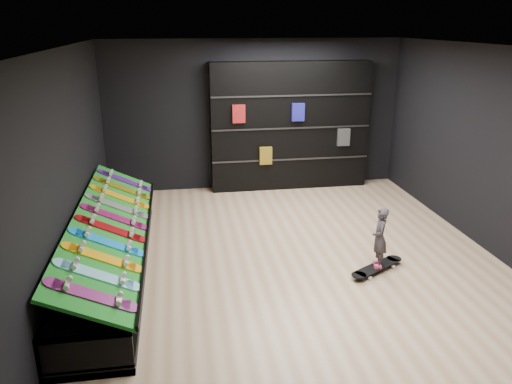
{
  "coord_description": "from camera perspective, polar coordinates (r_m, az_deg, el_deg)",
  "views": [
    {
      "loc": [
        -1.57,
        -6.45,
        3.31
      ],
      "look_at": [
        -0.5,
        0.2,
        1.0
      ],
      "focal_mm": 35.0,
      "sensor_mm": 36.0,
      "label": 1
    }
  ],
  "objects": [
    {
      "name": "back_shelving",
      "position": [
        10.23,
        3.9,
        7.5
      ],
      "size": [
        3.22,
        0.38,
        2.58
      ],
      "primitive_type": "cube",
      "color": "black",
      "rests_on": "ground"
    },
    {
      "name": "display_board_8",
      "position": [
        8.38,
        -14.97,
        0.41
      ],
      "size": [
        0.93,
        0.22,
        0.5
      ],
      "primitive_type": null,
      "rotation": [
        0.0,
        0.44,
        0.0
      ],
      "color": "yellow",
      "rests_on": "turf_ramp"
    },
    {
      "name": "child",
      "position": [
        7.09,
        13.84,
        -6.36
      ],
      "size": [
        0.19,
        0.23,
        0.51
      ],
      "primitive_type": "imported",
      "rotation": [
        0.0,
        0.0,
        -1.87
      ],
      "color": "black",
      "rests_on": "floor_skateboard"
    },
    {
      "name": "display_board_9",
      "position": [
        8.78,
        -14.73,
        1.27
      ],
      "size": [
        0.93,
        0.22,
        0.5
      ],
      "primitive_type": null,
      "rotation": [
        0.0,
        0.44,
        0.0
      ],
      "color": "purple",
      "rests_on": "turf_ramp"
    },
    {
      "name": "wall_left",
      "position": [
        6.85,
        -20.86,
        2.34
      ],
      "size": [
        0.02,
        7.0,
        3.0
      ],
      "primitive_type": "cube",
      "color": "black",
      "rests_on": "ground"
    },
    {
      "name": "ceiling",
      "position": [
        6.64,
        4.72,
        16.2
      ],
      "size": [
        6.0,
        7.0,
        0.01
      ],
      "primitive_type": "cube",
      "color": "white",
      "rests_on": "ground"
    },
    {
      "name": "display_board_2",
      "position": [
        6.04,
        -17.08,
        -7.16
      ],
      "size": [
        0.93,
        0.22,
        0.5
      ],
      "primitive_type": null,
      "rotation": [
        0.0,
        0.44,
        0.0
      ],
      "color": "yellow",
      "rests_on": "turf_ramp"
    },
    {
      "name": "wall_front",
      "position": [
        3.8,
        16.85,
        -10.43
      ],
      "size": [
        6.0,
        0.02,
        3.0
      ],
      "primitive_type": "cube",
      "color": "black",
      "rests_on": "ground"
    },
    {
      "name": "display_board_0",
      "position": [
        5.31,
        -18.21,
        -11.13
      ],
      "size": [
        0.93,
        0.22,
        0.5
      ],
      "primitive_type": null,
      "rotation": [
        0.0,
        0.44,
        0.0
      ],
      "color": "#2626BF",
      "rests_on": "turf_ramp"
    },
    {
      "name": "display_board_1",
      "position": [
        5.67,
        -17.61,
        -9.01
      ],
      "size": [
        0.93,
        0.22,
        0.5
      ],
      "primitive_type": null,
      "rotation": [
        0.0,
        0.44,
        0.0
      ],
      "color": "#0CB2E5",
      "rests_on": "turf_ramp"
    },
    {
      "name": "display_board_4",
      "position": [
        6.81,
        -16.21,
        -4.06
      ],
      "size": [
        0.93,
        0.22,
        0.5
      ],
      "primitive_type": null,
      "rotation": [
        0.0,
        0.44,
        0.0
      ],
      "color": "red",
      "rests_on": "turf_ramp"
    },
    {
      "name": "display_board_5",
      "position": [
        7.2,
        -15.85,
        -2.76
      ],
      "size": [
        0.93,
        0.22,
        0.5
      ],
      "primitive_type": null,
      "rotation": [
        0.0,
        0.44,
        0.0
      ],
      "color": "#E5198C",
      "rests_on": "turf_ramp"
    },
    {
      "name": "turf_ramp",
      "position": [
        7.01,
        -16.11,
        -3.6
      ],
      "size": [
        0.92,
        4.5,
        0.46
      ],
      "primitive_type": "cube",
      "rotation": [
        0.0,
        0.44,
        0.0
      ],
      "color": "#106817",
      "rests_on": "display_rack"
    },
    {
      "name": "floor_skateboard",
      "position": [
        7.23,
        13.65,
        -8.56
      ],
      "size": [
        0.96,
        0.68,
        0.09
      ],
      "primitive_type": null,
      "rotation": [
        0.0,
        0.0,
        0.52
      ],
      "color": "black",
      "rests_on": "ground"
    },
    {
      "name": "display_rack",
      "position": [
        7.2,
        -16.17,
        -7.01
      ],
      "size": [
        0.9,
        4.5,
        0.5
      ],
      "primitive_type": null,
      "color": "black",
      "rests_on": "ground"
    },
    {
      "name": "floor",
      "position": [
        7.42,
        4.1,
        -7.62
      ],
      "size": [
        6.0,
        7.0,
        0.01
      ],
      "primitive_type": "cube",
      "color": "tan",
      "rests_on": "ground"
    },
    {
      "name": "wall_back",
      "position": [
        10.23,
        -0.18,
        8.75
      ],
      "size": [
        6.0,
        0.02,
        3.0
      ],
      "primitive_type": "cube",
      "color": "black",
      "rests_on": "ground"
    },
    {
      "name": "display_board_7",
      "position": [
        7.99,
        -15.24,
        -0.54
      ],
      "size": [
        0.93,
        0.22,
        0.5
      ],
      "primitive_type": null,
      "rotation": [
        0.0,
        0.44,
        0.0
      ],
      "color": "orange",
      "rests_on": "turf_ramp"
    },
    {
      "name": "display_board_6",
      "position": [
        7.59,
        -15.53,
        -1.59
      ],
      "size": [
        0.93,
        0.22,
        0.5
      ],
      "primitive_type": null,
      "rotation": [
        0.0,
        0.44,
        0.0
      ],
      "color": "black",
      "rests_on": "turf_ramp"
    },
    {
      "name": "wall_right",
      "position": [
        8.11,
        25.54,
        4.17
      ],
      "size": [
        0.02,
        7.0,
        3.0
      ],
      "primitive_type": "cube",
      "color": "black",
      "rests_on": "ground"
    },
    {
      "name": "display_board_3",
      "position": [
        6.42,
        -16.62,
        -5.52
      ],
      "size": [
        0.93,
        0.22,
        0.5
      ],
      "primitive_type": null,
      "rotation": [
        0.0,
        0.44,
        0.0
      ],
      "color": "blue",
      "rests_on": "turf_ramp"
    }
  ]
}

